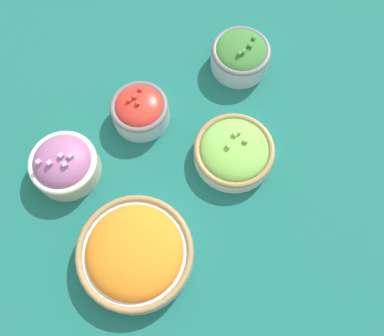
% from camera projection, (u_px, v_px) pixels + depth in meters
% --- Properties ---
extents(ground_plane, '(3.00, 3.00, 0.00)m').
position_uv_depth(ground_plane, '(192.00, 174.00, 0.83)').
color(ground_plane, '#196056').
extents(bowl_lettuce, '(0.16, 0.16, 0.06)m').
position_uv_depth(bowl_lettuce, '(234.00, 151.00, 0.82)').
color(bowl_lettuce, silver).
rests_on(bowl_lettuce, ground_plane).
extents(bowl_red_onion, '(0.13, 0.13, 0.08)m').
position_uv_depth(bowl_red_onion, '(64.00, 164.00, 0.80)').
color(bowl_red_onion, beige).
rests_on(bowl_red_onion, ground_plane).
extents(bowl_carrots, '(0.21, 0.21, 0.06)m').
position_uv_depth(bowl_carrots, '(135.00, 253.00, 0.75)').
color(bowl_carrots, '#B2C1CC').
rests_on(bowl_carrots, ground_plane).
extents(bowl_cherry_tomatoes, '(0.11, 0.11, 0.07)m').
position_uv_depth(bowl_cherry_tomatoes, '(140.00, 110.00, 0.84)').
color(bowl_cherry_tomatoes, '#B2C1CC').
rests_on(bowl_cherry_tomatoes, ground_plane).
extents(bowl_broccoli, '(0.12, 0.12, 0.07)m').
position_uv_depth(bowl_broccoli, '(241.00, 55.00, 0.89)').
color(bowl_broccoli, '#B2C1CC').
rests_on(bowl_broccoli, ground_plane).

